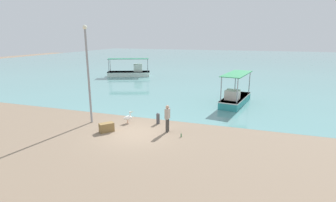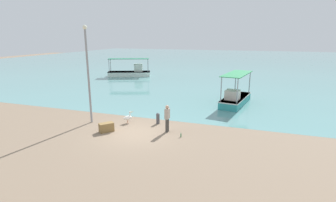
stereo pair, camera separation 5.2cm
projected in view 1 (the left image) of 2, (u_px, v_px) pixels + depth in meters
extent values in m
plane|color=#806B56|center=(134.00, 133.00, 15.85)|extent=(120.00, 120.00, 0.00)
cube|color=#5E9595|center=(227.00, 61.00, 59.92)|extent=(110.00, 90.00, 0.00)
cube|color=white|center=(129.00, 74.00, 37.74)|extent=(6.09, 3.68, 0.71)
cube|color=black|center=(129.00, 72.00, 37.67)|extent=(6.14, 3.74, 0.08)
cylinder|color=#99999E|center=(109.00, 66.00, 36.65)|extent=(0.08, 0.08, 1.78)
cylinder|color=#99999E|center=(110.00, 65.00, 37.93)|extent=(0.08, 0.08, 1.78)
cylinder|color=#99999E|center=(148.00, 66.00, 36.95)|extent=(0.08, 0.08, 1.78)
cylinder|color=#99999E|center=(148.00, 65.00, 38.23)|extent=(0.08, 0.08, 1.78)
cube|color=#22674D|center=(128.00, 59.00, 37.22)|extent=(5.95, 3.70, 0.05)
cube|color=silver|center=(138.00, 68.00, 37.61)|extent=(1.49, 1.45, 1.04)
cube|color=teal|center=(235.00, 100.00, 22.51)|extent=(2.33, 5.06, 0.63)
cube|color=silver|center=(235.00, 97.00, 22.44)|extent=(2.38, 5.11, 0.08)
cylinder|color=#99999E|center=(235.00, 81.00, 24.36)|extent=(0.08, 0.08, 1.97)
cylinder|color=#99999E|center=(249.00, 82.00, 23.76)|extent=(0.08, 0.08, 1.97)
cylinder|color=#99999E|center=(221.00, 89.00, 20.63)|extent=(0.08, 0.08, 1.97)
cylinder|color=#99999E|center=(237.00, 91.00, 20.03)|extent=(0.08, 0.08, 1.97)
cube|color=#217A47|center=(237.00, 74.00, 21.95)|extent=(2.39, 4.88, 0.05)
cube|color=beige|center=(232.00, 95.00, 21.40)|extent=(1.24, 1.27, 0.79)
cylinder|color=#E0997A|center=(127.00, 121.00, 17.72)|extent=(0.03, 0.03, 0.22)
cylinder|color=#E0997A|center=(128.00, 122.00, 17.63)|extent=(0.03, 0.03, 0.22)
ellipsoid|color=white|center=(128.00, 118.00, 17.63)|extent=(0.59, 0.60, 0.32)
ellipsoid|color=white|center=(124.00, 118.00, 17.51)|extent=(0.20, 0.20, 0.10)
cylinder|color=white|center=(130.00, 114.00, 17.64)|extent=(0.07, 0.07, 0.26)
sphere|color=white|center=(130.00, 112.00, 17.60)|extent=(0.11, 0.11, 0.11)
cone|color=#E5933F|center=(132.00, 112.00, 17.68)|extent=(0.25, 0.26, 0.06)
cylinder|color=gray|center=(89.00, 78.00, 17.12)|extent=(0.14, 0.14, 6.14)
sphere|color=#EAEACC|center=(85.00, 27.00, 16.34)|extent=(0.28, 0.28, 0.28)
cylinder|color=#47474C|center=(158.00, 119.00, 17.50)|extent=(0.23, 0.23, 0.60)
sphere|color=#4C4C51|center=(158.00, 115.00, 17.42)|extent=(0.24, 0.24, 0.24)
cylinder|color=#3E3C37|center=(167.00, 126.00, 15.91)|extent=(0.16, 0.16, 0.85)
cylinder|color=#3E3C37|center=(168.00, 125.00, 16.07)|extent=(0.16, 0.16, 0.85)
cube|color=#A69789|center=(167.00, 114.00, 15.81)|extent=(0.23, 0.41, 0.62)
sphere|color=tan|center=(167.00, 107.00, 15.71)|extent=(0.22, 0.22, 0.22)
cube|color=olive|center=(107.00, 127.00, 16.05)|extent=(0.90, 0.95, 0.56)
cylinder|color=#3F7F4C|center=(181.00, 135.00, 15.25)|extent=(0.07, 0.07, 0.20)
cylinder|color=#3F7F4C|center=(181.00, 133.00, 15.22)|extent=(0.03, 0.03, 0.07)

